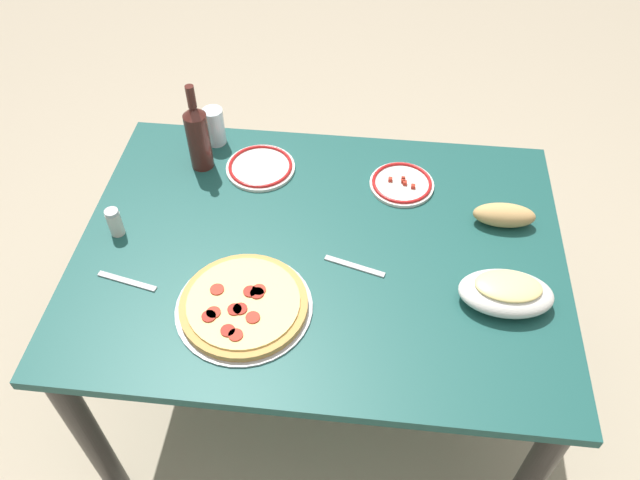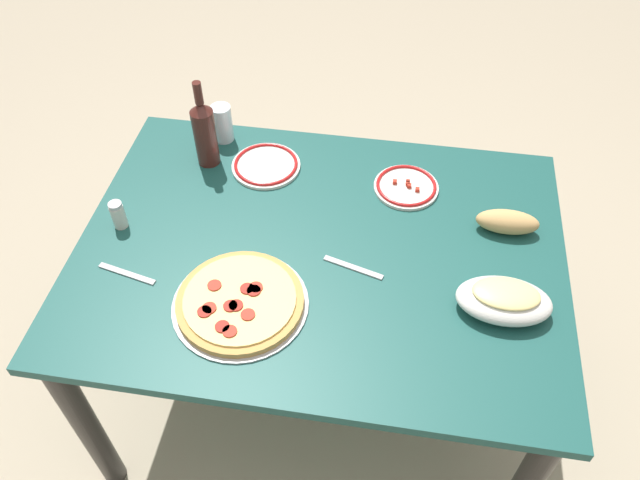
% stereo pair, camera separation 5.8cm
% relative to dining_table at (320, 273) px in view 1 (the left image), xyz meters
% --- Properties ---
extents(ground_plane, '(8.00, 8.00, 0.00)m').
position_rel_dining_table_xyz_m(ground_plane, '(0.00, 0.00, -0.64)').
color(ground_plane, tan).
rests_on(ground_plane, ground).
extents(dining_table, '(1.34, 0.99, 0.75)m').
position_rel_dining_table_xyz_m(dining_table, '(0.00, 0.00, 0.00)').
color(dining_table, '#194C47').
rests_on(dining_table, ground).
extents(pepperoni_pizza, '(0.35, 0.35, 0.03)m').
position_rel_dining_table_xyz_m(pepperoni_pizza, '(-0.17, -0.23, 0.13)').
color(pepperoni_pizza, '#B7B7BC').
rests_on(pepperoni_pizza, dining_table).
extents(baked_pasta_dish, '(0.24, 0.15, 0.08)m').
position_rel_dining_table_xyz_m(baked_pasta_dish, '(0.49, -0.14, 0.15)').
color(baked_pasta_dish, white).
rests_on(baked_pasta_dish, dining_table).
extents(wine_bottle, '(0.07, 0.07, 0.29)m').
position_rel_dining_table_xyz_m(wine_bottle, '(-0.40, 0.30, 0.23)').
color(wine_bottle, '#471E19').
rests_on(wine_bottle, dining_table).
extents(water_glass, '(0.06, 0.06, 0.12)m').
position_rel_dining_table_xyz_m(water_glass, '(-0.38, 0.42, 0.18)').
color(water_glass, silver).
rests_on(water_glass, dining_table).
extents(side_plate_near, '(0.21, 0.21, 0.02)m').
position_rel_dining_table_xyz_m(side_plate_near, '(-0.22, 0.30, 0.12)').
color(side_plate_near, white).
rests_on(side_plate_near, dining_table).
extents(side_plate_far, '(0.20, 0.20, 0.02)m').
position_rel_dining_table_xyz_m(side_plate_far, '(0.22, 0.28, 0.12)').
color(side_plate_far, white).
rests_on(side_plate_far, dining_table).
extents(bread_loaf, '(0.18, 0.07, 0.07)m').
position_rel_dining_table_xyz_m(bread_loaf, '(0.51, 0.15, 0.15)').
color(bread_loaf, tan).
rests_on(bread_loaf, dining_table).
extents(spice_shaker, '(0.04, 0.04, 0.09)m').
position_rel_dining_table_xyz_m(spice_shaker, '(-0.57, -0.01, 0.16)').
color(spice_shaker, silver).
rests_on(spice_shaker, dining_table).
extents(fork_left, '(0.17, 0.06, 0.00)m').
position_rel_dining_table_xyz_m(fork_left, '(0.10, -0.06, 0.12)').
color(fork_left, '#B7B7BC').
rests_on(fork_left, dining_table).
extents(fork_right, '(0.17, 0.05, 0.00)m').
position_rel_dining_table_xyz_m(fork_right, '(-0.49, -0.18, 0.12)').
color(fork_right, '#B7B7BC').
rests_on(fork_right, dining_table).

